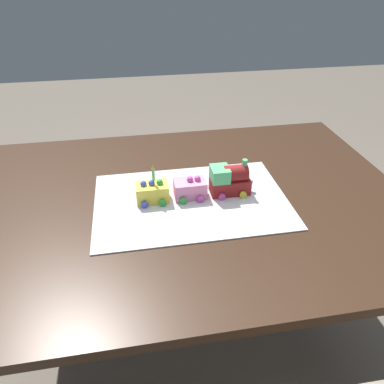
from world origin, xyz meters
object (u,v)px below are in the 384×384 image
cake_car_gondola_lemon (152,192)px  birthday_candle (153,173)px  dining_table (190,223)px  cake_locomotive (230,180)px  cake_car_hopper_bubblegum (190,189)px

cake_car_gondola_lemon → birthday_candle: birthday_candle is taller
dining_table → cake_locomotive: 0.20m
cake_car_gondola_lemon → birthday_candle: (-0.01, -0.00, 0.07)m
dining_table → cake_locomotive: cake_locomotive is taller
dining_table → cake_car_hopper_bubblegum: bearing=80.4°
cake_locomotive → cake_car_hopper_bubblegum: cake_locomotive is taller
cake_car_hopper_bubblegum → dining_table: bearing=-99.6°
cake_locomotive → cake_car_hopper_bubblegum: (0.13, 0.00, -0.02)m
cake_locomotive → cake_car_gondola_lemon: bearing=0.0°
cake_car_hopper_bubblegum → cake_car_gondola_lemon: same height
cake_locomotive → birthday_candle: 0.25m
cake_car_hopper_bubblegum → birthday_candle: (0.11, -0.00, 0.07)m
cake_car_gondola_lemon → birthday_candle: 0.07m
cake_locomotive → birthday_candle: (0.24, 0.00, 0.05)m
cake_car_gondola_lemon → birthday_candle: bearing=-180.0°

